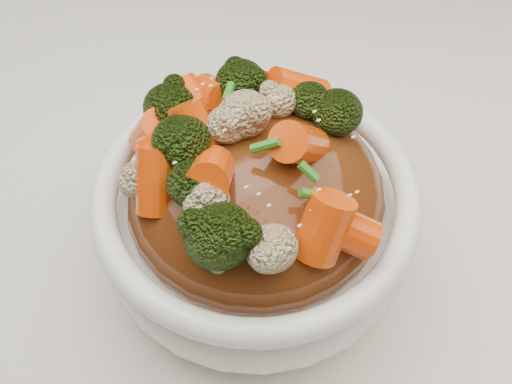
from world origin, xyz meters
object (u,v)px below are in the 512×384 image
dining_table (280,363)px  broccoli (256,132)px  carrots (256,131)px  bowl (256,220)px

dining_table → broccoli: broccoli is taller
carrots → dining_table: bearing=27.8°
bowl → carrots: size_ratio=1.26×
bowl → broccoli: (-0.00, 0.00, 0.09)m
bowl → broccoli: size_ratio=1.26×
carrots → broccoli: 0.00m
bowl → carrots: (-0.00, 0.00, 0.09)m
bowl → carrots: 0.09m
bowl → broccoli: bearing=143.1°
dining_table → bowl: bearing=-152.2°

